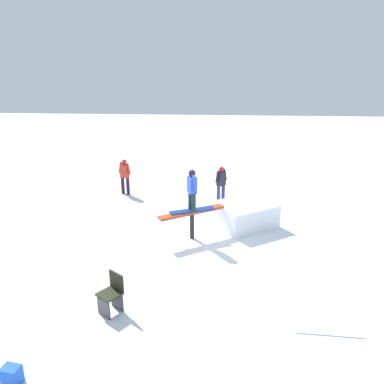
{
  "coord_description": "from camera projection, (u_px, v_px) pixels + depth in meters",
  "views": [
    {
      "loc": [
        -0.79,
        10.44,
        5.07
      ],
      "look_at": [
        0.0,
        0.0,
        1.5
      ],
      "focal_mm": 35.0,
      "sensor_mm": 36.0,
      "label": 1
    }
  ],
  "objects": [
    {
      "name": "loose_snowboard_white",
      "position": [
        328.0,
        331.0,
        7.5
      ],
      "size": [
        1.34,
        0.34,
        0.02
      ],
      "primitive_type": "cube",
      "rotation": [
        0.0,
        0.0,
        3.1
      ],
      "color": "white",
      "rests_on": "ground"
    },
    {
      "name": "backpack_on_snow",
      "position": [
        12.0,
        375.0,
        6.22
      ],
      "size": [
        0.33,
        0.26,
        0.34
      ],
      "primitive_type": "cube",
      "rotation": [
        0.0,
        0.0,
        6.13
      ],
      "color": "blue",
      "rests_on": "ground"
    },
    {
      "name": "ground_plane",
      "position": [
        192.0,
        238.0,
        11.55
      ],
      "size": [
        60.0,
        60.0,
        0.0
      ],
      "primitive_type": "plane",
      "color": "white"
    },
    {
      "name": "folding_chair",
      "position": [
        112.0,
        295.0,
        7.99
      ],
      "size": [
        0.61,
        0.61,
        0.88
      ],
      "rotation": [
        0.0,
        0.0,
        2.51
      ],
      "color": "#3F3F44",
      "rests_on": "ground"
    },
    {
      "name": "snow_kicker_ramp",
      "position": [
        244.0,
        215.0,
        12.34
      ],
      "size": [
        2.33,
        2.25,
        0.77
      ],
      "primitive_type": "cube",
      "rotation": [
        0.0,
        0.0,
        0.59
      ],
      "color": "white",
      "rests_on": "ground"
    },
    {
      "name": "bystander_red",
      "position": [
        125.0,
        175.0,
        15.24
      ],
      "size": [
        0.58,
        0.31,
        1.46
      ],
      "rotation": [
        0.0,
        0.0,
        2.76
      ],
      "color": "#2A162A",
      "rests_on": "ground"
    },
    {
      "name": "bystander_black",
      "position": [
        221.0,
        182.0,
        14.34
      ],
      "size": [
        0.48,
        0.46,
        1.42
      ],
      "rotation": [
        0.0,
        0.0,
        3.89
      ],
      "color": "navy",
      "rests_on": "ground"
    },
    {
      "name": "rail_feature",
      "position": [
        192.0,
        216.0,
        11.31
      ],
      "size": [
        1.96,
        1.43,
        0.9
      ],
      "rotation": [
        0.0,
        0.0,
        0.59
      ],
      "color": "black",
      "rests_on": "ground"
    },
    {
      "name": "main_rider_on_rail",
      "position": [
        192.0,
        191.0,
        11.05
      ],
      "size": [
        1.38,
        0.84,
        1.29
      ],
      "rotation": [
        0.0,
        0.0,
        0.43
      ],
      "color": "navy",
      "rests_on": "rail_feature"
    }
  ]
}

